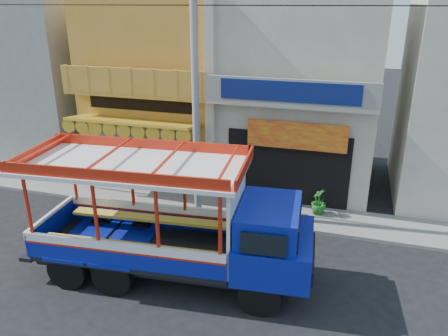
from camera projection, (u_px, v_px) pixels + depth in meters
name	position (u px, v px, depth m)	size (l,w,h in m)	color
ground	(192.00, 265.00, 13.11)	(90.00, 90.00, 0.00)	black
sidewalk	(229.00, 207.00, 16.66)	(30.00, 2.00, 0.12)	slate
shophouse_left	(170.00, 79.00, 19.84)	(6.00, 7.50, 8.24)	#C3892B
shophouse_right	(302.00, 86.00, 18.20)	(6.00, 6.75, 8.24)	#B4A793
party_pilaster	(210.00, 99.00, 16.28)	(0.35, 0.30, 8.00)	#B4A793
filler_building_left	(42.00, 78.00, 21.89)	(6.00, 6.00, 7.60)	gray
utility_pole	(199.00, 78.00, 14.48)	(28.00, 0.26, 9.00)	gray
songthaew_truck	(189.00, 224.00, 11.82)	(8.11, 3.25, 3.69)	black
green_sign	(65.00, 170.00, 18.84)	(0.68, 0.55, 1.09)	black
potted_plant_a	(276.00, 202.00, 15.85)	(0.85, 0.73, 0.94)	#1C621E
potted_plant_b	(280.00, 205.00, 15.69)	(0.47, 0.38, 0.85)	#1C621E
potted_plant_c	(319.00, 202.00, 15.86)	(0.54, 0.54, 0.96)	#1C621E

